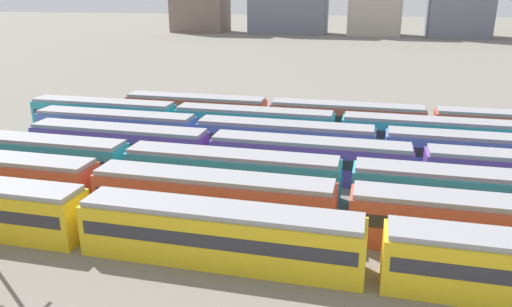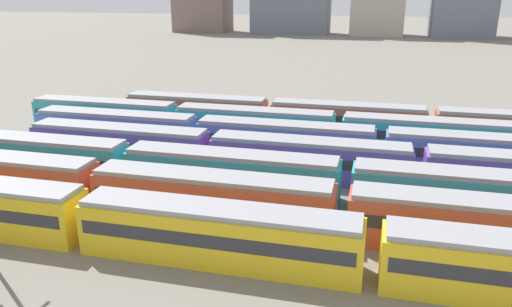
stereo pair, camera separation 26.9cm
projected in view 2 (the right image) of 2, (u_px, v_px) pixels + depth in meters
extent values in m
plane|color=slate|center=(144.00, 164.00, 48.69)|extent=(600.00, 600.00, 0.00)
cube|color=yellow|center=(218.00, 237.00, 30.83)|extent=(18.00, 3.00, 3.40)
cube|color=#2D2D33|center=(218.00, 231.00, 30.70)|extent=(17.20, 3.06, 0.90)
cube|color=#939399|center=(217.00, 210.00, 30.23)|extent=(17.60, 2.70, 0.35)
cube|color=#BC4C38|center=(212.00, 201.00, 36.12)|extent=(18.00, 3.00, 3.40)
cube|color=#2D2D33|center=(212.00, 195.00, 35.99)|extent=(17.20, 3.06, 0.90)
cube|color=#939399|center=(211.00, 177.00, 35.52)|extent=(17.60, 2.70, 0.35)
cube|color=#BC4C38|center=(489.00, 229.00, 31.77)|extent=(18.00, 3.00, 3.40)
cube|color=#2D2D33|center=(490.00, 224.00, 31.64)|extent=(17.20, 3.06, 0.90)
cube|color=#939399|center=(493.00, 203.00, 31.18)|extent=(17.60, 2.70, 0.35)
cube|color=teal|center=(35.00, 158.00, 45.27)|extent=(18.00, 3.00, 3.40)
cube|color=#2D2D33|center=(34.00, 154.00, 45.14)|extent=(17.20, 3.06, 0.90)
cube|color=#939399|center=(32.00, 138.00, 44.67)|extent=(17.60, 2.70, 0.35)
cube|color=teal|center=(231.00, 176.00, 40.92)|extent=(18.00, 3.00, 3.40)
cube|color=#2D2D33|center=(231.00, 171.00, 40.79)|extent=(17.20, 3.06, 0.90)
cube|color=#939399|center=(231.00, 154.00, 40.33)|extent=(17.60, 2.70, 0.35)
cube|color=teal|center=(474.00, 198.00, 36.58)|extent=(18.00, 3.00, 3.40)
cube|color=#2D2D33|center=(475.00, 193.00, 36.45)|extent=(17.20, 3.06, 0.90)
cube|color=#939399|center=(477.00, 174.00, 35.98)|extent=(17.60, 2.70, 0.35)
cube|color=#6B429E|center=(120.00, 146.00, 48.72)|extent=(18.00, 3.00, 3.40)
cube|color=#2D2D33|center=(119.00, 142.00, 48.59)|extent=(17.20, 3.06, 0.90)
cube|color=#939399|center=(118.00, 128.00, 48.13)|extent=(17.60, 2.70, 0.35)
cube|color=#6B429E|center=(309.00, 161.00, 44.38)|extent=(18.00, 3.00, 3.40)
cube|color=#2D2D33|center=(309.00, 157.00, 44.25)|extent=(17.20, 3.06, 0.90)
cube|color=#939399|center=(310.00, 141.00, 43.78)|extent=(17.60, 2.70, 0.35)
cube|color=#4C70BC|center=(117.00, 130.00, 54.25)|extent=(18.00, 3.00, 3.40)
cube|color=#2D2D33|center=(116.00, 126.00, 54.12)|extent=(17.20, 3.06, 0.90)
cube|color=#939399|center=(115.00, 114.00, 53.65)|extent=(17.60, 2.70, 0.35)
cube|color=#4C70BC|center=(285.00, 142.00, 49.90)|extent=(18.00, 3.00, 3.40)
cube|color=#2D2D33|center=(285.00, 138.00, 49.77)|extent=(17.20, 3.06, 0.90)
cube|color=#939399|center=(285.00, 124.00, 49.31)|extent=(17.60, 2.70, 0.35)
cube|color=#4C70BC|center=(485.00, 157.00, 45.56)|extent=(18.00, 3.00, 3.40)
cube|color=#2D2D33|center=(485.00, 153.00, 45.43)|extent=(17.20, 3.06, 0.90)
cube|color=#939399|center=(488.00, 137.00, 44.96)|extent=(17.60, 2.70, 0.35)
cube|color=teal|center=(105.00, 116.00, 60.07)|extent=(18.00, 3.00, 3.40)
cube|color=#2D2D33|center=(104.00, 113.00, 59.94)|extent=(17.20, 3.06, 0.90)
cube|color=#939399|center=(103.00, 101.00, 59.47)|extent=(17.60, 2.70, 0.35)
cube|color=teal|center=(254.00, 126.00, 55.72)|extent=(18.00, 3.00, 3.40)
cube|color=#2D2D33|center=(254.00, 123.00, 55.59)|extent=(17.20, 3.06, 0.90)
cube|color=#939399|center=(254.00, 110.00, 55.13)|extent=(17.60, 2.70, 0.35)
cube|color=teal|center=(429.00, 138.00, 51.38)|extent=(18.00, 3.00, 3.40)
cube|color=#2D2D33|center=(430.00, 134.00, 51.25)|extent=(17.20, 3.06, 0.90)
cube|color=#939399|center=(431.00, 121.00, 50.78)|extent=(17.60, 2.70, 0.35)
cube|color=#BC4C38|center=(197.00, 111.00, 62.55)|extent=(18.00, 3.00, 3.40)
cube|color=#2D2D33|center=(197.00, 108.00, 62.42)|extent=(17.20, 3.06, 0.90)
cube|color=#939399|center=(196.00, 97.00, 61.96)|extent=(17.60, 2.70, 0.35)
cube|color=#BC4C38|center=(347.00, 120.00, 58.21)|extent=(18.00, 3.00, 3.40)
cube|color=#2D2D33|center=(347.00, 117.00, 58.08)|extent=(17.20, 3.06, 0.90)
cube|color=#939399|center=(348.00, 105.00, 57.61)|extent=(17.60, 2.70, 0.35)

